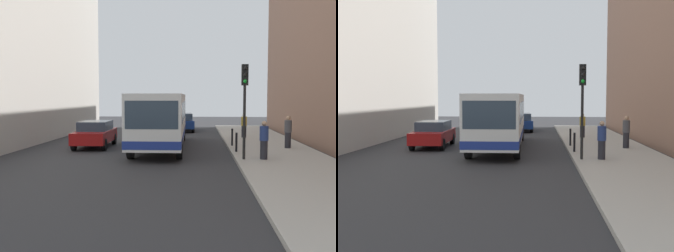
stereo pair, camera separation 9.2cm
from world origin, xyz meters
The scene contains 11 objects.
ground_plane centered at (0.00, 0.00, 0.00)m, with size 80.00×80.00×0.00m, color #2D2D30.
sidewalk centered at (5.40, 0.00, 0.07)m, with size 4.40×40.00×0.15m, color #ADA89E.
bus centered at (-0.49, 3.69, 1.73)m, with size 2.69×11.06×3.00m.
car_beside_bus centered at (-4.29, 3.90, 0.78)m, with size 1.98×4.46×1.48m.
car_behind_bus centered at (0.23, 15.22, 0.78)m, with size 2.10×4.51×1.48m.
traffic_light centered at (3.55, -1.12, 3.01)m, with size 0.28×0.33×4.10m.
bollard_near centered at (3.45, 1.33, 0.62)m, with size 0.11×0.11×0.95m, color black.
bollard_mid centered at (3.45, 3.87, 0.62)m, with size 0.11×0.11×0.95m, color black.
pedestrian_near_signal centered at (4.41, -1.03, 0.98)m, with size 0.38×0.38×1.67m.
pedestrian_mid_sidewalk centered at (6.31, 3.03, 1.00)m, with size 0.38×0.38×1.70m.
pedestrian_far_sidewalk centered at (4.62, 8.63, 0.95)m, with size 0.38×0.38×1.61m.
Camera 2 is at (1.65, -18.92, 2.86)m, focal length 43.73 mm.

